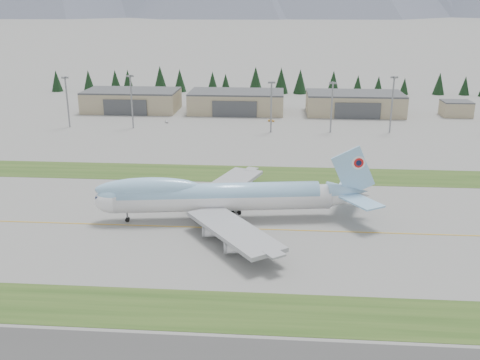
# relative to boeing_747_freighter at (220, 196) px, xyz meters

# --- Properties ---
(ground) EXTENTS (7000.00, 7000.00, 0.00)m
(ground) POSITION_rel_boeing_747_freighter_xyz_m (7.45, -5.73, -6.39)
(ground) COLOR slate
(ground) RESTS_ON ground
(grass_strip_near) EXTENTS (400.00, 14.00, 0.08)m
(grass_strip_near) POSITION_rel_boeing_747_freighter_xyz_m (7.45, -43.73, -6.39)
(grass_strip_near) COLOR #284418
(grass_strip_near) RESTS_ON ground
(grass_strip_far) EXTENTS (400.00, 18.00, 0.08)m
(grass_strip_far) POSITION_rel_boeing_747_freighter_xyz_m (7.45, 39.27, -6.39)
(grass_strip_far) COLOR #284418
(grass_strip_far) RESTS_ON ground
(taxiway_line_main) EXTENTS (400.00, 0.40, 0.02)m
(taxiway_line_main) POSITION_rel_boeing_747_freighter_xyz_m (7.45, -5.73, -6.39)
(taxiway_line_main) COLOR #C59217
(taxiway_line_main) RESTS_ON ground
(boeing_747_freighter) EXTENTS (73.85, 62.94, 19.38)m
(boeing_747_freighter) POSITION_rel_boeing_747_freighter_xyz_m (0.00, 0.00, 0.00)
(boeing_747_freighter) COLOR white
(boeing_747_freighter) RESTS_ON ground
(hangar_left) EXTENTS (48.00, 26.60, 10.80)m
(hangar_left) POSITION_rel_boeing_747_freighter_xyz_m (-62.55, 144.16, -1.00)
(hangar_left) COLOR tan
(hangar_left) RESTS_ON ground
(hangar_center) EXTENTS (48.00, 26.60, 10.80)m
(hangar_center) POSITION_rel_boeing_747_freighter_xyz_m (-7.55, 144.16, -1.00)
(hangar_center) COLOR tan
(hangar_center) RESTS_ON ground
(hangar_right) EXTENTS (48.00, 26.60, 10.80)m
(hangar_right) POSITION_rel_boeing_747_freighter_xyz_m (52.45, 144.16, -1.00)
(hangar_right) COLOR tan
(hangar_right) RESTS_ON ground
(control_shed) EXTENTS (14.00, 12.00, 7.60)m
(control_shed) POSITION_rel_boeing_747_freighter_xyz_m (102.45, 142.27, -2.59)
(control_shed) COLOR tan
(control_shed) RESTS_ON ground
(floodlight_masts) EXTENTS (189.90, 9.68, 24.35)m
(floodlight_masts) POSITION_rel_boeing_747_freighter_xyz_m (13.72, 103.24, 9.51)
(floodlight_masts) COLOR gray
(floodlight_masts) RESTS_ON ground
(service_vehicle_a) EXTENTS (2.32, 3.26, 1.03)m
(service_vehicle_a) POSITION_rel_boeing_747_freighter_xyz_m (-38.53, 115.86, -6.39)
(service_vehicle_a) COLOR silver
(service_vehicle_a) RESTS_ON ground
(service_vehicle_b) EXTENTS (3.37, 1.85, 1.05)m
(service_vehicle_b) POSITION_rel_boeing_747_freighter_xyz_m (10.82, 121.92, -6.39)
(service_vehicle_b) COLOR #BF832F
(service_vehicle_b) RESTS_ON ground
(service_vehicle_c) EXTENTS (2.43, 4.94, 1.38)m
(service_vehicle_c) POSITION_rel_boeing_747_freighter_xyz_m (52.07, 134.27, -6.39)
(service_vehicle_c) COLOR silver
(service_vehicle_c) RESTS_ON ground
(conifer_belt) EXTENTS (274.17, 14.26, 16.47)m
(conifer_belt) POSITION_rel_boeing_747_freighter_xyz_m (2.16, 206.20, 0.78)
(conifer_belt) COLOR black
(conifer_belt) RESTS_ON ground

